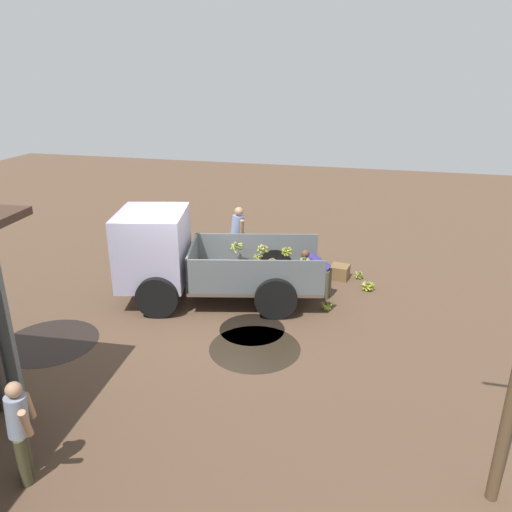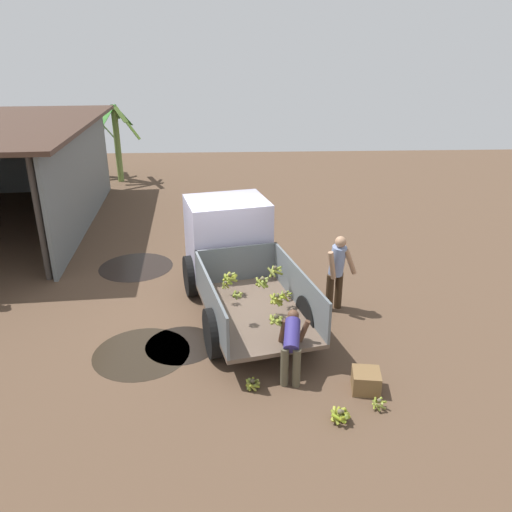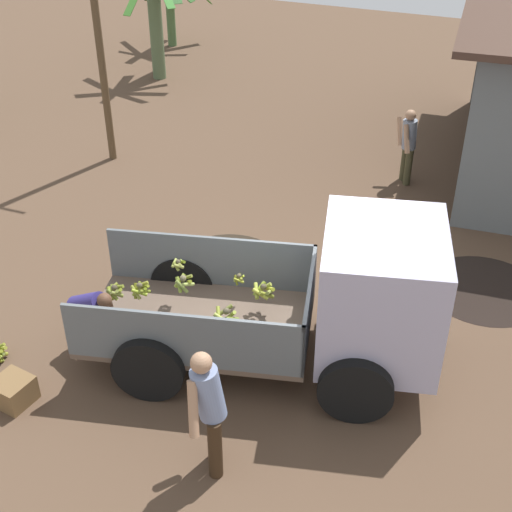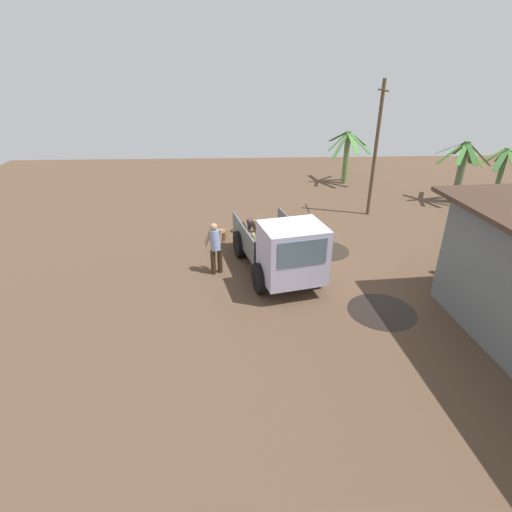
# 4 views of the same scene
# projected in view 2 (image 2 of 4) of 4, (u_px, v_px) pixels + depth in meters

# --- Properties ---
(ground) EXTENTS (36.00, 36.00, 0.00)m
(ground) POSITION_uv_depth(u_px,v_px,m) (218.00, 305.00, 11.17)
(ground) COLOR brown
(mud_patch_0) EXTENTS (1.39, 1.39, 0.01)m
(mud_patch_0) POSITION_uv_depth(u_px,v_px,m) (181.00, 345.00, 9.65)
(mud_patch_0) COLOR black
(mud_patch_0) RESTS_ON ground
(mud_patch_1) EXTENTS (1.81, 1.81, 0.01)m
(mud_patch_1) POSITION_uv_depth(u_px,v_px,m) (142.00, 353.00, 9.39)
(mud_patch_1) COLOR black
(mud_patch_1) RESTS_ON ground
(mud_patch_2) EXTENTS (1.92, 1.92, 0.01)m
(mud_patch_2) POSITION_uv_depth(u_px,v_px,m) (136.00, 267.00, 13.11)
(mud_patch_2) COLOR black
(mud_patch_2) RESTS_ON ground
(cargo_truck) EXTENTS (4.94, 2.86, 2.15)m
(cargo_truck) POSITION_uv_depth(u_px,v_px,m) (232.00, 249.00, 11.24)
(cargo_truck) COLOR brown
(cargo_truck) RESTS_ON ground
(banana_palm_3) EXTENTS (2.15, 2.28, 2.90)m
(banana_palm_3) POSITION_uv_depth(u_px,v_px,m) (93.00, 142.00, 21.96)
(banana_palm_3) COLOR #445C2A
(banana_palm_3) RESTS_ON ground
(banana_palm_5) EXTENTS (2.52, 2.12, 3.21)m
(banana_palm_5) POSITION_uv_depth(u_px,v_px,m) (117.00, 139.00, 20.97)
(banana_palm_5) COLOR olive
(banana_palm_5) RESTS_ON ground
(person_foreground_visitor) EXTENTS (0.52, 0.72, 1.73)m
(person_foreground_visitor) POSITION_uv_depth(u_px,v_px,m) (337.00, 270.00, 10.60)
(person_foreground_visitor) COLOR #352415
(person_foreground_visitor) RESTS_ON ground
(person_worker_loading) EXTENTS (0.77, 0.58, 1.13)m
(person_worker_loading) POSITION_uv_depth(u_px,v_px,m) (292.00, 343.00, 8.44)
(person_worker_loading) COLOR brown
(person_worker_loading) RESTS_ON ground
(banana_bunch_on_ground_0) EXTENTS (0.22, 0.22, 0.18)m
(banana_bunch_on_ground_0) POSITION_uv_depth(u_px,v_px,m) (342.00, 414.00, 7.67)
(banana_bunch_on_ground_0) COLOR brown
(banana_bunch_on_ground_0) RESTS_ON ground
(banana_bunch_on_ground_1) EXTENTS (0.26, 0.26, 0.20)m
(banana_bunch_on_ground_1) POSITION_uv_depth(u_px,v_px,m) (253.00, 383.00, 8.36)
(banana_bunch_on_ground_1) COLOR brown
(banana_bunch_on_ground_1) RESTS_ON ground
(banana_bunch_on_ground_2) EXTENTS (0.31, 0.33, 0.23)m
(banana_bunch_on_ground_2) POSITION_uv_depth(u_px,v_px,m) (340.00, 415.00, 7.61)
(banana_bunch_on_ground_2) COLOR brown
(banana_bunch_on_ground_2) RESTS_ON ground
(banana_bunch_on_ground_3) EXTENTS (0.24, 0.24, 0.20)m
(banana_bunch_on_ground_3) POSITION_uv_depth(u_px,v_px,m) (379.00, 403.00, 7.88)
(banana_bunch_on_ground_3) COLOR brown
(banana_bunch_on_ground_3) RESTS_ON ground
(wooden_crate_0) EXTENTS (0.52, 0.52, 0.35)m
(wooden_crate_0) POSITION_uv_depth(u_px,v_px,m) (366.00, 381.00, 8.31)
(wooden_crate_0) COLOR brown
(wooden_crate_0) RESTS_ON ground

